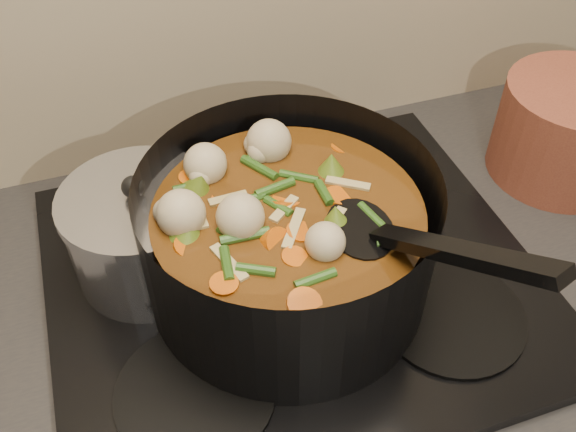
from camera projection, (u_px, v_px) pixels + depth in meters
name	position (u px, v px, depth m)	size (l,w,h in m)	color
stovetop	(293.00, 277.00, 0.84)	(0.62, 0.54, 0.03)	black
stockpot	(289.00, 241.00, 0.77)	(0.39, 0.46, 0.26)	black
saucepan	(144.00, 233.00, 0.80)	(0.19, 0.19, 0.16)	silver
terracotta_crock	(567.00, 131.00, 0.96)	(0.21, 0.21, 0.15)	brown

